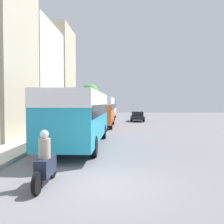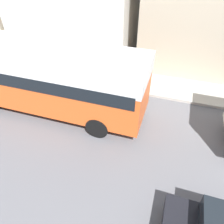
{
  "view_description": "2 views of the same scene",
  "coord_description": "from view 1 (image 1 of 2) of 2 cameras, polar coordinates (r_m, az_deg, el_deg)",
  "views": [
    {
      "loc": [
        0.69,
        -7.48,
        2.54
      ],
      "look_at": [
        -0.38,
        18.25,
        1.62
      ],
      "focal_mm": 40.0,
      "sensor_mm": 36.0,
      "label": 1
    },
    {
      "loc": [
        5.75,
        24.75,
        6.96
      ],
      "look_at": [
        -0.77,
        22.66,
        1.21
      ],
      "focal_mm": 35.0,
      "sensor_mm": 36.0,
      "label": 2
    }
  ],
  "objects": [
    {
      "name": "bus_following",
      "position": [
        26.86,
        -2.48,
        0.97
      ],
      "size": [
        2.62,
        9.18,
        3.14
      ],
      "color": "#EA5B23",
      "rests_on": "ground_plane"
    },
    {
      "name": "pedestrian_near_curb",
      "position": [
        24.14,
        -12.88,
        -1.59
      ],
      "size": [
        0.36,
        0.36,
        1.71
      ],
      "color": "#232838",
      "rests_on": "sidewalk"
    },
    {
      "name": "car_crossing",
      "position": [
        34.92,
        5.79,
        -0.95
      ],
      "size": [
        1.83,
        4.12,
        1.36
      ],
      "rotation": [
        0.0,
        0.0,
        3.14
      ],
      "color": "black",
      "rests_on": "ground_plane"
    },
    {
      "name": "bus_lead",
      "position": [
        14.89,
        -7.37,
        0.12
      ],
      "size": [
        2.66,
        10.03,
        3.15
      ],
      "color": "teal",
      "rests_on": "ground_plane"
    },
    {
      "name": "pedestrian_walking_away",
      "position": [
        21.88,
        -14.49,
        -2.06
      ],
      "size": [
        0.36,
        0.36,
        1.66
      ],
      "color": "#232838",
      "rests_on": "sidewalk"
    },
    {
      "name": "street_tree",
      "position": [
        45.7,
        -5.04,
        4.35
      ],
      "size": [
        3.2,
        3.2,
        5.86
      ],
      "color": "brown",
      "rests_on": "sidewalk"
    },
    {
      "name": "ground_plane",
      "position": [
        7.93,
        -2.87,
        -16.65
      ],
      "size": [
        120.0,
        120.0,
        0.0
      ],
      "primitive_type": "plane",
      "color": "slate"
    },
    {
      "name": "bus_third_in_line",
      "position": [
        40.02,
        -1.04,
        1.22
      ],
      "size": [
        2.58,
        10.48,
        3.01
      ],
      "color": "silver",
      "rests_on": "ground_plane"
    },
    {
      "name": "building_end_row",
      "position": [
        34.91,
        -14.04,
        8.12
      ],
      "size": [
        5.78,
        6.83,
        12.54
      ],
      "color": "#BCAD93",
      "rests_on": "ground_plane"
    },
    {
      "name": "motorcycle_behind_lead",
      "position": [
        8.06,
        -15.02,
        -11.34
      ],
      "size": [
        0.38,
        2.24,
        1.73
      ],
      "color": "#1E2338",
      "rests_on": "ground_plane"
    },
    {
      "name": "building_far_terrace",
      "position": [
        26.86,
        -19.0,
        7.61
      ],
      "size": [
        5.65,
        8.31,
        10.39
      ],
      "color": "silver",
      "rests_on": "ground_plane"
    }
  ]
}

